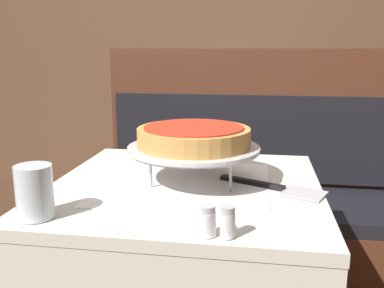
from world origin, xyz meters
TOP-DOWN VIEW (x-y plane):
  - dining_table_front at (0.00, 0.00)m, footprint 0.75×0.75m
  - dining_table_rear at (0.09, 1.78)m, footprint 0.66×0.66m
  - booth_bench at (0.19, 0.76)m, footprint 1.47×0.53m
  - back_wall_panel at (0.00, 2.23)m, footprint 6.00×0.04m
  - pizza_pan_stand at (0.02, 0.01)m, footprint 0.37×0.37m
  - deep_dish_pizza at (0.02, 0.01)m, footprint 0.31×0.31m
  - pizza_server at (0.25, -0.01)m, footprint 0.29×0.17m
  - water_glass_near at (-0.29, -0.30)m, footprint 0.08×0.08m
  - salt_shaker at (0.10, -0.34)m, footprint 0.03×0.03m
  - pepper_shaker at (0.14, -0.34)m, footprint 0.03×0.03m
  - condiment_caddy at (0.14, 1.74)m, footprint 0.14×0.14m

SIDE VIEW (x-z plane):
  - booth_bench at x=0.19m, z-range -0.24..0.89m
  - dining_table_rear at x=0.09m, z-range 0.26..1.01m
  - dining_table_front at x=0.00m, z-range 0.26..1.02m
  - pizza_server at x=0.25m, z-range 0.76..0.77m
  - condiment_caddy at x=0.14m, z-range 0.71..0.86m
  - salt_shaker at x=0.10m, z-range 0.76..0.82m
  - pepper_shaker at x=0.14m, z-range 0.76..0.82m
  - water_glass_near at x=-0.29m, z-range 0.76..0.88m
  - pizza_pan_stand at x=0.02m, z-range 0.80..0.90m
  - deep_dish_pizza at x=0.02m, z-range 0.86..0.92m
  - back_wall_panel at x=0.00m, z-range 0.00..2.40m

